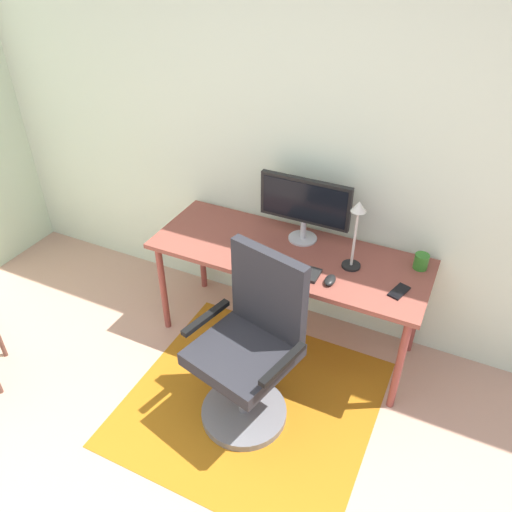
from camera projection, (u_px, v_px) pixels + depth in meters
The scene contains 10 objects.
wall_back at pixel (337, 142), 2.96m from camera, with size 6.00×0.10×2.60m, color silver.
area_rug at pixel (252, 402), 3.02m from camera, with size 1.41×1.35×0.01m, color #9E5E13.
desk at pixel (288, 261), 3.10m from camera, with size 1.70×0.63×0.71m.
monitor at pixel (305, 204), 3.03m from camera, with size 0.57×0.18×0.42m.
keyboard at pixel (284, 267), 2.92m from camera, with size 0.43×0.13×0.02m, color black.
computer_mouse at pixel (330, 280), 2.81m from camera, with size 0.06×0.10×0.03m, color black.
coffee_cup at pixel (421, 261), 2.90m from camera, with size 0.08×0.08×0.09m, color #2C6D22.
cell_phone at pixel (399, 291), 2.75m from camera, with size 0.07×0.14×0.01m, color black.
desk_lamp at pixel (356, 226), 2.78m from camera, with size 0.11×0.11×0.43m.
office_chair at pixel (250, 353), 2.72m from camera, with size 0.63×0.59×1.05m.
Camera 1 is at (0.79, -0.53, 2.47)m, focal length 35.36 mm.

